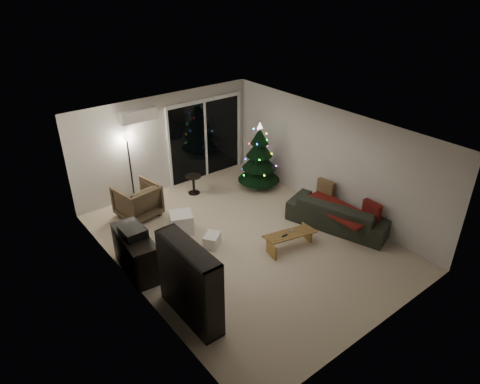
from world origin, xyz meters
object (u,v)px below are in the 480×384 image
object	(u,v)px
media_cabinet	(136,253)
sofa	(339,213)
christmas_tree	(259,155)
armchair	(137,201)
bookshelf	(180,287)
coffee_table	(290,240)

from	to	relation	value
media_cabinet	sofa	xyz separation A→B (m)	(4.30, -1.36, -0.07)
christmas_tree	armchair	bearing A→B (deg)	169.66
armchair	christmas_tree	xyz separation A→B (m)	(3.21, -0.59, 0.49)
armchair	christmas_tree	size ratio (longest dim) A/B	0.50
sofa	christmas_tree	xyz separation A→B (m)	(-0.15, 2.61, 0.56)
bookshelf	sofa	world-z (taller)	bookshelf
sofa	media_cabinet	bearing A→B (deg)	54.59
armchair	sofa	size ratio (longest dim) A/B	0.40
sofa	armchair	bearing A→B (deg)	28.58
armchair	coffee_table	size ratio (longest dim) A/B	0.83
bookshelf	sofa	distance (m)	4.33
bookshelf	media_cabinet	world-z (taller)	bookshelf
bookshelf	christmas_tree	world-z (taller)	christmas_tree
media_cabinet	christmas_tree	size ratio (longest dim) A/B	0.73
media_cabinet	sofa	bearing A→B (deg)	-11.81
christmas_tree	media_cabinet	bearing A→B (deg)	-163.21
media_cabinet	bookshelf	bearing A→B (deg)	-84.29
armchair	bookshelf	bearing A→B (deg)	66.51
armchair	christmas_tree	world-z (taller)	christmas_tree
armchair	christmas_tree	distance (m)	3.30
coffee_table	christmas_tree	size ratio (longest dim) A/B	0.60
media_cabinet	sofa	size ratio (longest dim) A/B	0.57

